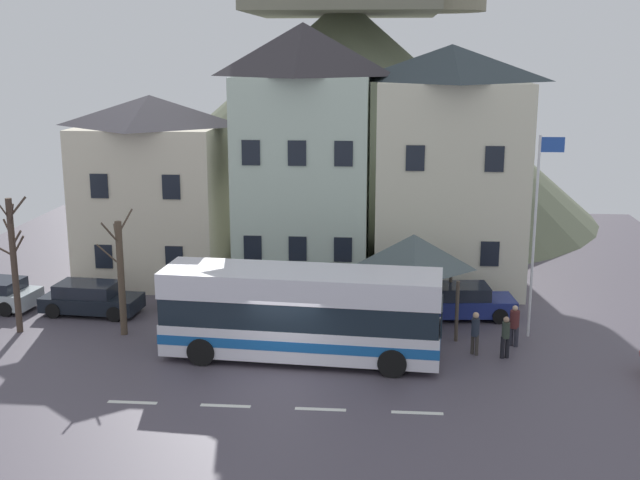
# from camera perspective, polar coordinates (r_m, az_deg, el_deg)

# --- Properties ---
(ground_plane) EXTENTS (40.00, 60.00, 0.07)m
(ground_plane) POSITION_cam_1_polar(r_m,az_deg,el_deg) (27.75, -2.70, -9.85)
(ground_plane) COLOR #4F4853
(townhouse_00) EXTENTS (6.54, 5.57, 8.89)m
(townhouse_00) POSITION_cam_1_polar(r_m,az_deg,el_deg) (39.21, -11.76, 3.57)
(townhouse_00) COLOR beige
(townhouse_00) RESTS_ON ground_plane
(townhouse_01) EXTENTS (6.04, 5.39, 12.15)m
(townhouse_01) POSITION_cam_1_polar(r_m,az_deg,el_deg) (37.47, -1.18, 5.93)
(townhouse_01) COLOR silver
(townhouse_01) RESTS_ON ground_plane
(townhouse_02) EXTENTS (6.68, 6.96, 11.19)m
(townhouse_02) POSITION_cam_1_polar(r_m,az_deg,el_deg) (38.21, 9.11, 5.18)
(townhouse_02) COLOR beige
(townhouse_02) RESTS_ON ground_plane
(hilltop_castle) EXTENTS (33.76, 33.76, 24.06)m
(hilltop_castle) POSITION_cam_1_polar(r_m,az_deg,el_deg) (54.57, 1.82, 10.15)
(hilltop_castle) COLOR #61684F
(hilltop_castle) RESTS_ON ground_plane
(transit_bus) EXTENTS (10.15, 3.30, 3.29)m
(transit_bus) POSITION_cam_1_polar(r_m,az_deg,el_deg) (28.86, -1.34, -5.33)
(transit_bus) COLOR white
(transit_bus) RESTS_ON ground_plane
(bus_shelter) EXTENTS (3.60, 3.60, 3.81)m
(bus_shelter) POSITION_cam_1_polar(r_m,az_deg,el_deg) (32.06, 6.68, -0.86)
(bus_shelter) COLOR #473D33
(bus_shelter) RESTS_ON ground_plane
(parked_car_00) EXTENTS (4.51, 2.22, 1.40)m
(parked_car_00) POSITION_cam_1_polar(r_m,az_deg,el_deg) (34.03, 9.93, -4.34)
(parked_car_00) COLOR navy
(parked_car_00) RESTS_ON ground_plane
(parked_car_02) EXTENTS (4.00, 2.18, 1.47)m
(parked_car_02) POSITION_cam_1_polar(r_m,az_deg,el_deg) (34.98, -7.88, -3.73)
(parked_car_02) COLOR silver
(parked_car_02) RESTS_ON ground_plane
(parked_car_03) EXTENTS (4.22, 2.14, 1.34)m
(parked_car_03) POSITION_cam_1_polar(r_m,az_deg,el_deg) (35.38, -16.02, -4.03)
(parked_car_03) COLOR black
(parked_car_03) RESTS_ON ground_plane
(pedestrian_00) EXTENTS (0.30, 0.30, 1.63)m
(pedestrian_00) POSITION_cam_1_polar(r_m,az_deg,el_deg) (29.95, 10.99, -6.34)
(pedestrian_00) COLOR #38332D
(pedestrian_00) RESTS_ON ground_plane
(pedestrian_01) EXTENTS (0.36, 0.36, 1.60)m
(pedestrian_01) POSITION_cam_1_polar(r_m,az_deg,el_deg) (31.15, 13.67, -5.83)
(pedestrian_01) COLOR #2D2D38
(pedestrian_01) RESTS_ON ground_plane
(pedestrian_02) EXTENTS (0.33, 0.28, 1.57)m
(pedestrian_02) POSITION_cam_1_polar(r_m,az_deg,el_deg) (29.89, 13.07, -6.67)
(pedestrian_02) COLOR black
(pedestrian_02) RESTS_ON ground_plane
(public_bench) EXTENTS (1.72, 0.48, 0.87)m
(public_bench) POSITION_cam_1_polar(r_m,az_deg,el_deg) (34.88, 4.89, -4.10)
(public_bench) COLOR #473828
(public_bench) RESTS_ON ground_plane
(flagpole) EXTENTS (0.95, 0.10, 7.86)m
(flagpole) POSITION_cam_1_polar(r_m,az_deg,el_deg) (31.39, 15.18, 1.12)
(flagpole) COLOR silver
(flagpole) RESTS_ON ground_plane
(bare_tree_00) EXTENTS (1.46, 2.11, 5.03)m
(bare_tree_00) POSITION_cam_1_polar(r_m,az_deg,el_deg) (32.00, -14.00, -2.45)
(bare_tree_00) COLOR brown
(bare_tree_00) RESTS_ON ground_plane
(bare_tree_01) EXTENTS (1.83, 1.44, 5.81)m
(bare_tree_01) POSITION_cam_1_polar(r_m,az_deg,el_deg) (33.39, -20.96, -1.44)
(bare_tree_01) COLOR #47382D
(bare_tree_01) RESTS_ON ground_plane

